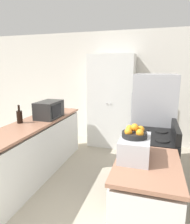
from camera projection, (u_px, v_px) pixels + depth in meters
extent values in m
cube|color=silver|center=(114.00, 88.00, 4.78)|extent=(7.00, 0.06, 2.60)
cube|color=silver|center=(33.00, 152.00, 3.28)|extent=(0.58, 2.55, 0.84)
cube|color=#9E6B51|center=(31.00, 124.00, 3.18)|extent=(0.60, 2.60, 0.04)
cube|color=silver|center=(145.00, 210.00, 1.95)|extent=(0.58, 0.85, 0.84)
cube|color=#9E6B51|center=(147.00, 165.00, 1.85)|extent=(0.60, 0.87, 0.04)
cube|color=silver|center=(111.00, 101.00, 4.53)|extent=(1.00, 0.55, 2.06)
sphere|color=#B2B2B7|center=(107.00, 103.00, 4.28)|extent=(0.03, 0.03, 0.03)
sphere|color=#B2B2B7|center=(110.00, 103.00, 4.25)|extent=(0.03, 0.03, 0.03)
cube|color=black|center=(150.00, 167.00, 2.72)|extent=(0.64, 0.77, 0.91)
cube|color=black|center=(125.00, 171.00, 2.84)|extent=(0.02, 0.68, 0.50)
cube|color=black|center=(176.00, 131.00, 2.53)|extent=(0.06, 0.73, 0.16)
cylinder|color=black|center=(141.00, 138.00, 2.49)|extent=(0.17, 0.17, 0.01)
cylinder|color=black|center=(143.00, 130.00, 2.83)|extent=(0.17, 0.17, 0.01)
cylinder|color=black|center=(162.00, 140.00, 2.41)|extent=(0.17, 0.17, 0.01)
cylinder|color=black|center=(162.00, 131.00, 2.76)|extent=(0.17, 0.17, 0.01)
cube|color=#A3A3A8|center=(153.00, 125.00, 3.36)|extent=(0.66, 0.70, 1.68)
cylinder|color=gray|center=(131.00, 121.00, 3.26)|extent=(0.02, 0.02, 0.92)
cube|color=black|center=(49.00, 110.00, 3.49)|extent=(0.33, 0.53, 0.30)
cube|color=black|center=(57.00, 111.00, 3.41)|extent=(0.01, 0.33, 0.21)
cylinder|color=black|center=(20.00, 117.00, 3.18)|extent=(0.09, 0.09, 0.20)
cylinder|color=black|center=(19.00, 108.00, 3.14)|extent=(0.03, 0.03, 0.10)
cube|color=#B2B2B7|center=(135.00, 148.00, 1.94)|extent=(0.28, 0.44, 0.21)
cube|color=black|center=(120.00, 146.00, 1.98)|extent=(0.01, 0.31, 0.13)
cylinder|color=black|center=(134.00, 135.00, 1.92)|extent=(0.24, 0.24, 0.05)
sphere|color=orange|center=(141.00, 129.00, 1.95)|extent=(0.07, 0.07, 0.07)
sphere|color=orange|center=(130.00, 129.00, 1.98)|extent=(0.07, 0.07, 0.07)
sphere|color=orange|center=(128.00, 132.00, 1.88)|extent=(0.07, 0.07, 0.07)
sphere|color=orange|center=(140.00, 133.00, 1.85)|extent=(0.07, 0.07, 0.07)
sphere|color=orange|center=(135.00, 127.00, 1.90)|extent=(0.07, 0.07, 0.07)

